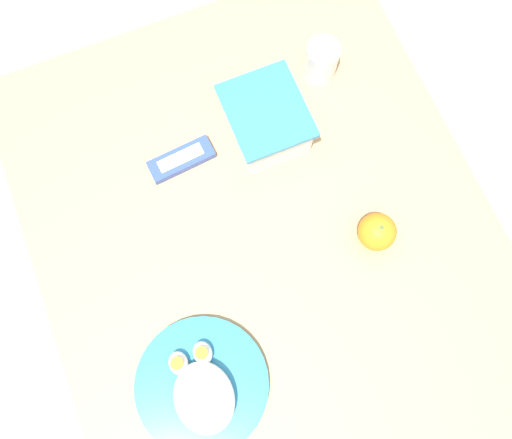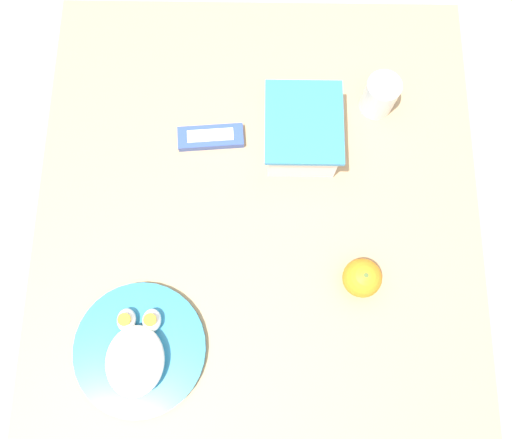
{
  "view_description": "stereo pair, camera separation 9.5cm",
  "coord_description": "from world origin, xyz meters",
  "px_view_note": "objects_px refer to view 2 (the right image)",
  "views": [
    {
      "loc": [
        0.2,
        -0.1,
        1.72
      ],
      "look_at": [
        -0.02,
        -0.01,
        0.81
      ],
      "focal_mm": 35.0,
      "sensor_mm": 36.0,
      "label": 1
    },
    {
      "loc": [
        0.22,
        -0.0,
        1.72
      ],
      "look_at": [
        -0.02,
        -0.01,
        0.81
      ],
      "focal_mm": 35.0,
      "sensor_mm": 36.0,
      "label": 2
    }
  ],
  "objects_px": {
    "candy_bar": "(213,137)",
    "drinking_glass": "(382,96)",
    "orange_fruit": "(365,278)",
    "rice_plate": "(141,352)",
    "food_container": "(304,133)"
  },
  "relations": [
    {
      "from": "orange_fruit",
      "to": "candy_bar",
      "type": "relative_size",
      "value": 0.53
    },
    {
      "from": "food_container",
      "to": "drinking_glass",
      "type": "bearing_deg",
      "value": 117.92
    },
    {
      "from": "rice_plate",
      "to": "candy_bar",
      "type": "bearing_deg",
      "value": 164.9
    },
    {
      "from": "orange_fruit",
      "to": "candy_bar",
      "type": "distance_m",
      "value": 0.41
    },
    {
      "from": "food_container",
      "to": "rice_plate",
      "type": "xyz_separation_m",
      "value": [
        0.42,
        -0.3,
        -0.02
      ]
    },
    {
      "from": "candy_bar",
      "to": "drinking_glass",
      "type": "distance_m",
      "value": 0.35
    },
    {
      "from": "food_container",
      "to": "orange_fruit",
      "type": "distance_m",
      "value": 0.3
    },
    {
      "from": "drinking_glass",
      "to": "orange_fruit",
      "type": "bearing_deg",
      "value": -7.64
    },
    {
      "from": "food_container",
      "to": "candy_bar",
      "type": "bearing_deg",
      "value": -90.92
    },
    {
      "from": "drinking_glass",
      "to": "rice_plate",
      "type": "bearing_deg",
      "value": -42.04
    },
    {
      "from": "rice_plate",
      "to": "candy_bar",
      "type": "relative_size",
      "value": 1.77
    },
    {
      "from": "orange_fruit",
      "to": "candy_bar",
      "type": "bearing_deg",
      "value": -134.64
    },
    {
      "from": "rice_plate",
      "to": "drinking_glass",
      "type": "distance_m",
      "value": 0.68
    },
    {
      "from": "candy_bar",
      "to": "rice_plate",
      "type": "bearing_deg",
      "value": -15.1
    },
    {
      "from": "food_container",
      "to": "candy_bar",
      "type": "distance_m",
      "value": 0.18
    }
  ]
}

